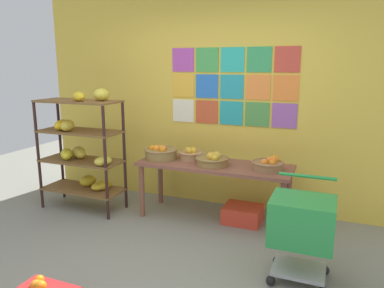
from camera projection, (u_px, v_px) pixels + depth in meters
The scene contains 10 objects.
ground at pixel (147, 275), 3.19m from camera, with size 9.71×9.71×0.00m, color gray.
back_wall_with_art at pixel (217, 90), 4.58m from camera, with size 4.94×0.07×2.97m.
banana_shelf_unit at pixel (82, 146), 4.53m from camera, with size 1.04×0.47×1.52m.
display_table at pixel (214, 170), 4.24m from camera, with size 1.76×0.61×0.68m.
fruit_basket_back_right at pixel (161, 153), 4.43m from camera, with size 0.40×0.40×0.17m.
fruit_basket_right at pixel (213, 160), 4.14m from camera, with size 0.38×0.38×0.16m.
fruit_basket_left at pixel (268, 164), 3.96m from camera, with size 0.34×0.34×0.15m.
fruit_basket_back_left at pixel (191, 154), 4.40m from camera, with size 0.29×0.29×0.16m.
produce_crate_under_table at pixel (243, 214), 4.26m from camera, with size 0.43×0.36×0.19m, color red.
shopping_cart at pixel (302, 224), 3.02m from camera, with size 0.51×0.48×0.86m.
Camera 1 is at (1.45, -2.52, 1.79)m, focal length 34.39 mm.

